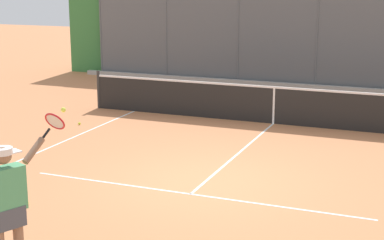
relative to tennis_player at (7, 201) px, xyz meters
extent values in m
plane|color=#C67A4C|center=(-0.97, -4.19, -0.97)|extent=(60.00, 60.00, 0.00)
cube|color=white|center=(-0.97, -3.52, -0.97)|extent=(6.18, 0.05, 0.01)
cube|color=white|center=(3.00, -4.02, -0.97)|extent=(0.05, 10.16, 0.01)
cube|color=white|center=(-0.97, -6.31, -0.97)|extent=(0.05, 5.59, 0.01)
cylinder|color=#565B60|center=(-0.97, -14.59, 0.64)|extent=(0.07, 0.07, 3.22)
cylinder|color=#565B60|center=(1.76, -14.59, 0.64)|extent=(0.07, 0.07, 3.22)
cylinder|color=#565B60|center=(4.49, -14.59, 0.64)|extent=(0.07, 0.07, 3.22)
cylinder|color=#565B60|center=(7.21, -14.59, 0.64)|extent=(0.07, 0.07, 3.22)
cube|color=#565B60|center=(-0.97, -14.59, 0.64)|extent=(16.36, 0.02, 3.22)
cube|color=#387A3D|center=(-0.97, -15.24, 0.73)|extent=(19.36, 0.90, 3.39)
cube|color=#ADADA8|center=(-0.97, -14.41, -0.90)|extent=(17.36, 0.18, 0.15)
cylinder|color=#2D2D2D|center=(4.11, -9.11, -0.44)|extent=(0.09, 0.09, 1.07)
cube|color=black|center=(-0.97, -9.11, -0.52)|extent=(10.08, 0.02, 0.91)
cube|color=white|center=(-0.97, -9.11, -0.04)|extent=(10.08, 0.04, 0.05)
cube|color=white|center=(-0.97, -9.11, -0.52)|extent=(0.05, 0.04, 0.91)
cylinder|color=#8C664C|center=(-0.05, -0.10, -0.50)|extent=(0.13, 0.13, 0.76)
cube|color=#474C56|center=(0.00, 0.02, -0.20)|extent=(0.36, 0.46, 0.26)
cube|color=#4C9E6B|center=(0.00, 0.02, 0.16)|extent=(0.38, 0.52, 0.55)
cylinder|color=#8C664C|center=(-0.12, -0.41, 0.55)|extent=(0.12, 0.38, 0.29)
sphere|color=#8C664C|center=(0.00, 0.02, 0.58)|extent=(0.21, 0.21, 0.21)
cylinder|color=white|center=(0.00, 0.02, 0.64)|extent=(0.32, 0.32, 0.08)
cube|color=white|center=(-0.04, -0.09, 0.61)|extent=(0.24, 0.25, 0.02)
cylinder|color=black|center=(-0.14, -0.65, 0.70)|extent=(0.05, 0.17, 0.13)
torus|color=red|center=(-0.16, -0.83, 0.83)|extent=(0.31, 0.21, 0.26)
cylinder|color=silver|center=(-0.16, -0.83, 0.83)|extent=(0.26, 0.16, 0.21)
sphere|color=#D6E042|center=(-0.18, -1.01, 0.95)|extent=(0.07, 0.07, 0.07)
sphere|color=#D6E042|center=(1.32, -2.05, -0.94)|extent=(0.07, 0.07, 0.07)
sphere|color=#CCDB33|center=(3.54, -7.15, -0.94)|extent=(0.07, 0.07, 0.07)
camera|label=1|loc=(-4.68, 5.60, 2.64)|focal=56.90mm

